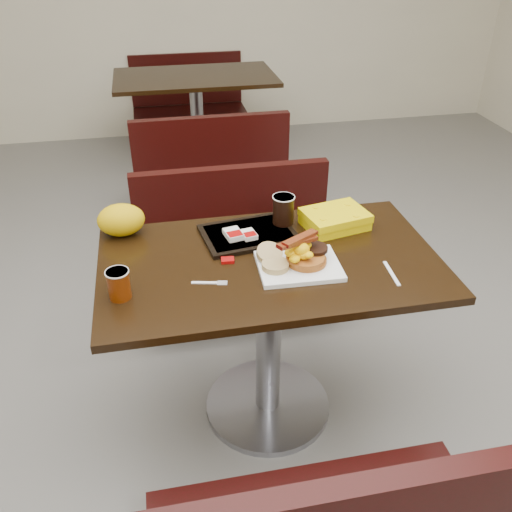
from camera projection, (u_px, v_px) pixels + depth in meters
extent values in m
cube|color=slate|center=(267.00, 407.00, 2.35)|extent=(6.00, 7.00, 0.01)
cube|color=white|center=(299.00, 266.00, 1.89)|extent=(0.29, 0.23, 0.02)
cylinder|color=#A85F1C|center=(307.00, 258.00, 1.89)|extent=(0.18, 0.18, 0.03)
cylinder|color=black|center=(316.00, 248.00, 1.91)|extent=(0.10, 0.10, 0.01)
ellipsoid|color=#E0B804|center=(301.00, 251.00, 1.86)|extent=(0.11, 0.10, 0.05)
cylinder|color=tan|center=(275.00, 265.00, 1.86)|extent=(0.11, 0.11, 0.02)
cylinder|color=tan|center=(269.00, 253.00, 1.91)|extent=(0.11, 0.11, 0.05)
cylinder|color=#8C2D05|center=(119.00, 284.00, 1.73)|extent=(0.09, 0.09, 0.10)
cube|color=white|center=(392.00, 273.00, 1.87)|extent=(0.02, 0.15, 0.00)
cube|color=#8C0504|center=(228.00, 260.00, 1.93)|extent=(0.05, 0.04, 0.01)
cube|color=black|center=(249.00, 234.00, 2.08)|extent=(0.37, 0.29, 0.02)
cube|color=silver|center=(233.00, 234.00, 2.04)|extent=(0.07, 0.09, 0.02)
cube|color=silver|center=(249.00, 235.00, 2.04)|extent=(0.06, 0.08, 0.02)
cylinder|color=black|center=(283.00, 210.00, 2.11)|extent=(0.09, 0.09, 0.11)
cube|color=#E4C503|center=(335.00, 219.00, 2.13)|extent=(0.27, 0.22, 0.06)
ellipsoid|color=yellow|center=(121.00, 220.00, 2.06)|extent=(0.20, 0.16, 0.12)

